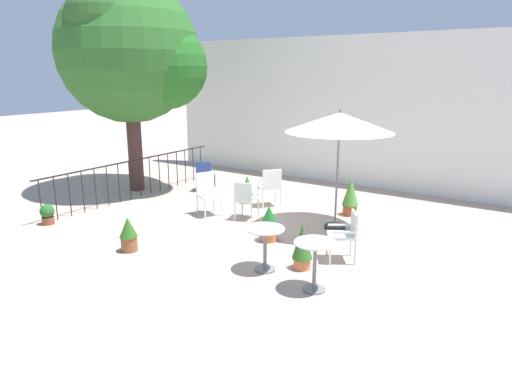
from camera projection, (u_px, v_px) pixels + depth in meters
The scene contains 18 objects.
ground_plane at pixel (259, 224), 10.06m from camera, with size 60.00×60.00×0.00m, color tan.
villa_facade at pixel (347, 112), 13.26m from camera, with size 12.12×0.30×4.22m, color white.
terrace_railing at pixel (135, 173), 11.97m from camera, with size 0.03×5.67×1.01m.
shade_tree at pixel (132, 51), 12.02m from camera, with size 3.89×3.70×5.59m.
patio_umbrella_0 at pixel (340, 123), 9.16m from camera, with size 2.18×2.18×2.51m.
cafe_table_0 at pixel (265, 241), 7.57m from camera, with size 0.65×0.65×0.75m.
cafe_table_1 at pixel (315, 257), 6.85m from camera, with size 0.64×0.64×0.78m.
patio_chair_0 at pixel (346, 232), 7.96m from camera, with size 0.63×0.62×0.89m.
patio_chair_1 at pixel (205, 174), 12.65m from camera, with size 0.61×0.60×0.86m.
patio_chair_2 at pixel (245, 198), 10.21m from camera, with size 0.54×0.58×0.88m.
patio_chair_3 at pixel (270, 185), 11.20m from camera, with size 0.66×0.66×0.95m.
patio_chair_4 at pixel (208, 191), 10.58m from camera, with size 0.60×0.61×0.98m.
potted_plant_0 at pixel (47, 214), 9.97m from camera, with size 0.30×0.31×0.45m.
potted_plant_1 at pixel (269, 222), 8.95m from camera, with size 0.40×0.40×0.72m.
potted_plant_2 at pixel (350, 196), 10.55m from camera, with size 0.38×0.38×0.88m.
potted_plant_3 at pixel (128, 234), 8.44m from camera, with size 0.33×0.33×0.65m.
potted_plant_4 at pixel (302, 245), 7.65m from camera, with size 0.35×0.35×0.80m.
potted_plant_5 at pixel (247, 188), 11.56m from camera, with size 0.34×0.34×0.72m.
Camera 1 is at (5.22, -8.00, 3.22)m, focal length 32.18 mm.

